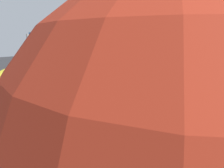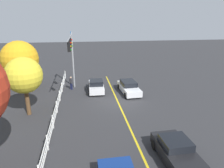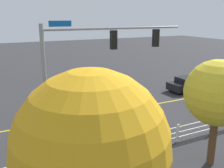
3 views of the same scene
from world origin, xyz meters
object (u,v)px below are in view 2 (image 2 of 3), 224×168
object	(u,v)px
car_1	(96,86)
car_0	(176,151)
tree_0	(24,76)
tree_3	(20,59)
car_2	(129,87)
pedestrian	(71,82)

from	to	relation	value
car_1	car_0	bearing A→B (deg)	-161.66
car_0	car_1	xyz separation A→B (m)	(13.25, 3.96, 0.02)
car_0	car_1	distance (m)	13.83
tree_0	tree_3	xyz separation A→B (m)	(7.42, 2.31, 0.11)
car_1	tree_0	distance (m)	9.02
car_2	pedestrian	world-z (taller)	pedestrian
tree_0	tree_3	size ratio (longest dim) A/B	0.89
car_0	car_2	xyz separation A→B (m)	(12.30, 0.11, 0.01)
pedestrian	tree_3	size ratio (longest dim) A/B	0.28
car_0	car_1	bearing A→B (deg)	-164.76
car_1	car_2	bearing A→B (deg)	-102.25
car_1	tree_3	xyz separation A→B (m)	(2.23, 9.02, 3.18)
tree_0	tree_3	world-z (taller)	tree_3
tree_3	car_2	bearing A→B (deg)	-103.90
car_1	tree_0	xyz separation A→B (m)	(-5.19, 6.71, 3.08)
car_1	pedestrian	world-z (taller)	pedestrian
car_0	car_2	distance (m)	12.30
pedestrian	car_2	bearing A→B (deg)	-72.02
car_2	car_1	bearing A→B (deg)	-107.26
car_1	tree_0	world-z (taller)	tree_0
car_1	car_2	distance (m)	3.97
car_1	pedestrian	bearing A→B (deg)	69.92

